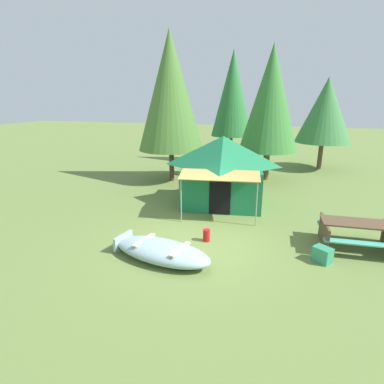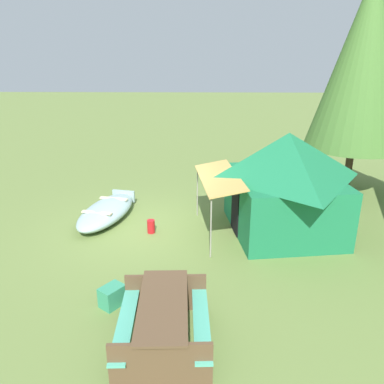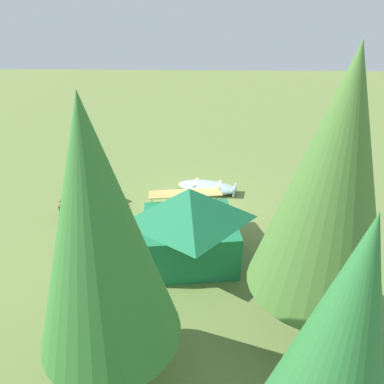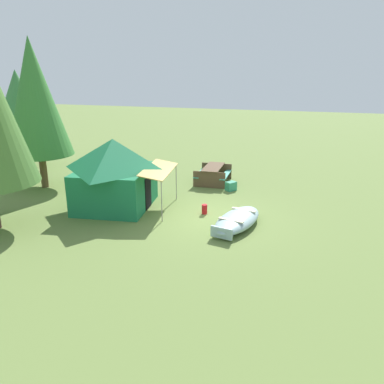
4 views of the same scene
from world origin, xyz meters
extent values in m
plane|color=olive|center=(0.00, 0.00, 0.00)|extent=(80.00, 80.00, 0.00)
ellipsoid|color=#94B1B3|center=(-0.61, -1.27, 0.24)|extent=(2.96, 1.70, 0.47)
ellipsoid|color=#333E3E|center=(-0.61, -1.27, 0.28)|extent=(2.72, 1.52, 0.17)
cube|color=beige|center=(-0.07, -1.38, 0.43)|extent=(0.32, 0.88, 0.04)
cube|color=beige|center=(-1.16, -1.15, 0.43)|extent=(0.32, 0.88, 0.04)
cube|color=#94B1B3|center=(-1.87, -1.00, 0.26)|extent=(0.23, 0.73, 0.36)
cube|color=#1B7245|center=(0.00, 3.66, 0.77)|extent=(3.28, 2.97, 1.53)
pyramid|color=#1B7245|center=(0.00, 3.66, 2.10)|extent=(3.54, 3.20, 1.14)
cube|color=black|center=(0.18, 2.37, 0.64)|extent=(0.76, 0.13, 1.23)
cube|color=tan|center=(0.24, 1.92, 1.58)|extent=(2.76, 1.27, 0.19)
cylinder|color=gray|center=(1.52, 1.70, 0.73)|extent=(0.04, 0.04, 1.45)
cylinder|color=gray|center=(-0.94, 1.37, 0.73)|extent=(0.04, 0.04, 1.45)
cube|color=brown|center=(4.38, 0.87, 0.76)|extent=(1.97, 0.87, 0.04)
cube|color=#4FB397|center=(4.35, 1.48, 0.44)|extent=(1.95, 0.34, 0.04)
cube|color=#4FB397|center=(4.40, 0.25, 0.44)|extent=(1.95, 0.34, 0.04)
cube|color=brown|center=(5.25, 0.90, 0.37)|extent=(0.12, 1.49, 0.74)
cube|color=brown|center=(3.51, 0.83, 0.37)|extent=(0.12, 1.49, 0.74)
cube|color=#329068|center=(3.39, -0.21, 0.20)|extent=(0.55, 0.53, 0.40)
cylinder|color=red|center=(0.24, 0.14, 0.18)|extent=(0.22, 0.22, 0.36)
cylinder|color=#4F332C|center=(-3.13, 6.51, 0.79)|extent=(0.24, 0.24, 1.59)
cone|color=#497632|center=(-3.13, 6.51, 4.33)|extent=(3.16, 3.16, 5.49)
cylinder|color=brown|center=(1.42, 8.06, 0.75)|extent=(0.31, 0.31, 1.50)
cone|color=#387A34|center=(1.42, 8.06, 4.00)|extent=(2.87, 2.87, 5.00)
camera|label=1|loc=(2.22, -8.12, 4.08)|focal=29.43mm
camera|label=2|loc=(9.46, 1.44, 4.51)|focal=35.60mm
camera|label=3|loc=(-0.43, 13.01, 7.47)|focal=31.97mm
camera|label=4|loc=(-12.69, -3.39, 5.12)|focal=35.87mm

